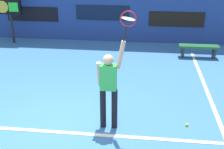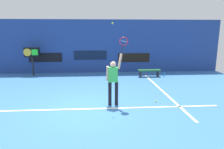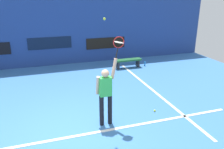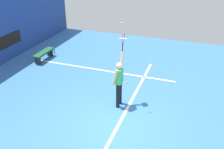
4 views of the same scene
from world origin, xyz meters
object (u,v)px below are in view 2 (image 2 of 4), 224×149
object	(u,v)px
tennis_player	(113,79)
spare_ball	(156,101)
court_bench	(149,71)
water_bottle	(164,75)
tennis_racket	(124,42)
scoreboard_clock	(32,54)
tennis_ball	(112,23)

from	to	relation	value
tennis_player	spare_ball	bearing A→B (deg)	7.09
court_bench	water_bottle	xyz separation A→B (m)	(0.96, 0.00, -0.22)
tennis_racket	water_bottle	world-z (taller)	tennis_racket
tennis_racket	tennis_player	bearing A→B (deg)	179.35
scoreboard_clock	tennis_player	bearing A→B (deg)	-50.62
court_bench	tennis_player	bearing A→B (deg)	-118.47
tennis_player	tennis_ball	distance (m)	2.04
water_bottle	court_bench	bearing A→B (deg)	180.00
scoreboard_clock	spare_ball	size ratio (longest dim) A/B	26.43
court_bench	water_bottle	bearing A→B (deg)	0.00
court_bench	water_bottle	world-z (taller)	court_bench
water_bottle	spare_ball	bearing A→B (deg)	-111.93
tennis_racket	water_bottle	xyz separation A→B (m)	(3.21, 4.85, -2.26)
tennis_player	scoreboard_clock	world-z (taller)	tennis_player
scoreboard_clock	tennis_ball	bearing A→B (deg)	-51.18
court_bench	spare_ball	distance (m)	4.73
tennis_ball	scoreboard_clock	world-z (taller)	tennis_ball
tennis_racket	water_bottle	bearing A→B (deg)	56.46
tennis_racket	tennis_ball	distance (m)	0.78
tennis_racket	scoreboard_clock	distance (m)	7.78
scoreboard_clock	water_bottle	world-z (taller)	scoreboard_clock
scoreboard_clock	water_bottle	size ratio (longest dim) A/B	7.49
scoreboard_clock	court_bench	xyz separation A→B (m)	(7.37, -0.93, -1.07)
tennis_player	court_bench	distance (m)	5.55
tennis_ball	scoreboard_clock	xyz separation A→B (m)	(-4.71, 5.85, -1.64)
tennis_player	tennis_ball	bearing A→B (deg)	-113.36
spare_ball	tennis_ball	bearing A→B (deg)	-170.62
court_bench	scoreboard_clock	bearing A→B (deg)	172.79
tennis_player	tennis_racket	distance (m)	1.42
tennis_ball	scoreboard_clock	distance (m)	7.69
court_bench	water_bottle	size ratio (longest dim) A/B	5.83
tennis_player	scoreboard_clock	xyz separation A→B (m)	(-4.74, 5.78, 0.40)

